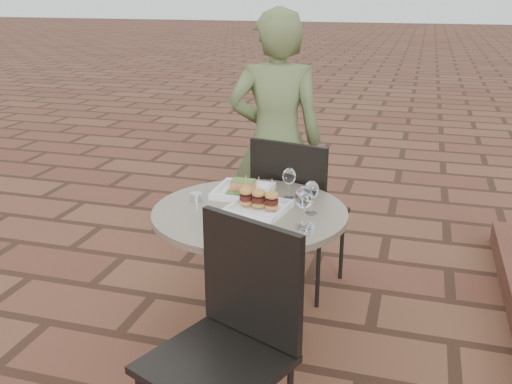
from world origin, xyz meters
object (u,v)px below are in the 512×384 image
(plate_salmon, at_px, (243,190))
(chair_far, at_px, (295,204))
(plate_sliders, at_px, (259,203))
(chair_near, at_px, (232,328))
(diner, at_px, (276,142))
(cafe_table, at_px, (250,258))
(plate_tuna, at_px, (245,223))

(plate_salmon, bearing_deg, chair_far, 65.35)
(plate_sliders, bearing_deg, chair_near, -81.71)
(plate_sliders, bearing_deg, diner, 99.89)
(chair_far, relative_size, diner, 0.58)
(plate_salmon, bearing_deg, cafe_table, -64.34)
(cafe_table, distance_m, plate_tuna, 0.33)
(chair_far, distance_m, plate_salmon, 0.48)
(plate_salmon, bearing_deg, plate_tuna, -71.26)
(diner, relative_size, plate_sliders, 5.57)
(plate_tuna, bearing_deg, chair_far, 86.43)
(cafe_table, height_order, diner, diner)
(plate_sliders, bearing_deg, plate_tuna, -91.30)
(cafe_table, height_order, plate_salmon, plate_salmon)
(chair_near, xyz_separation_m, diner, (-0.27, 1.64, 0.25))
(plate_salmon, relative_size, plate_sliders, 0.94)
(plate_sliders, relative_size, plate_tuna, 1.22)
(cafe_table, bearing_deg, plate_sliders, 4.83)
(chair_far, xyz_separation_m, diner, (-0.21, 0.37, 0.25))
(cafe_table, distance_m, plate_sliders, 0.28)
(chair_far, distance_m, diner, 0.50)
(cafe_table, relative_size, chair_far, 0.97)
(chair_near, bearing_deg, plate_sliders, 120.83)
(chair_far, height_order, plate_sliders, chair_far)
(cafe_table, xyz_separation_m, plate_tuna, (0.04, -0.19, 0.26))
(diner, height_order, plate_tuna, diner)
(chair_far, bearing_deg, cafe_table, 93.39)
(chair_far, height_order, diner, diner)
(diner, bearing_deg, cafe_table, 83.75)
(plate_salmon, height_order, plate_sliders, plate_sliders)
(cafe_table, xyz_separation_m, chair_near, (0.14, -0.68, 0.07))
(cafe_table, distance_m, diner, 1.02)
(diner, relative_size, plate_tuna, 6.82)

